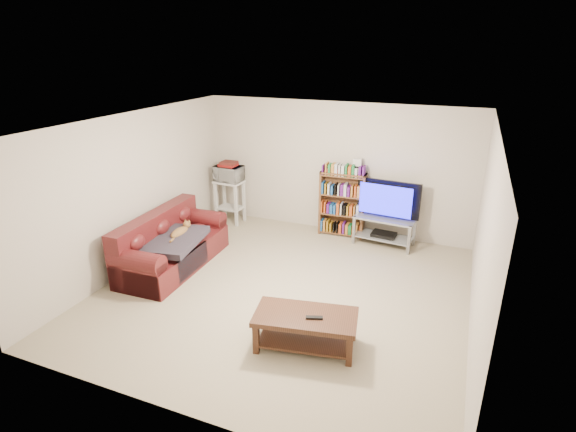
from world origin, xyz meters
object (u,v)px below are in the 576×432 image
at_px(sofa, 170,248).
at_px(coffee_table, 306,324).
at_px(tv_stand, 384,226).
at_px(bookshelf, 342,203).

height_order(sofa, coffee_table, sofa).
distance_m(sofa, tv_stand, 3.66).
bearing_deg(bookshelf, tv_stand, -13.51).
bearing_deg(sofa, coffee_table, -24.57).
relative_size(tv_stand, bookshelf, 0.89).
bearing_deg(sofa, bookshelf, 43.74).
bearing_deg(coffee_table, tv_stand, 74.37).
height_order(coffee_table, tv_stand, tv_stand).
distance_m(sofa, bookshelf, 3.14).
bearing_deg(tv_stand, coffee_table, -90.11).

